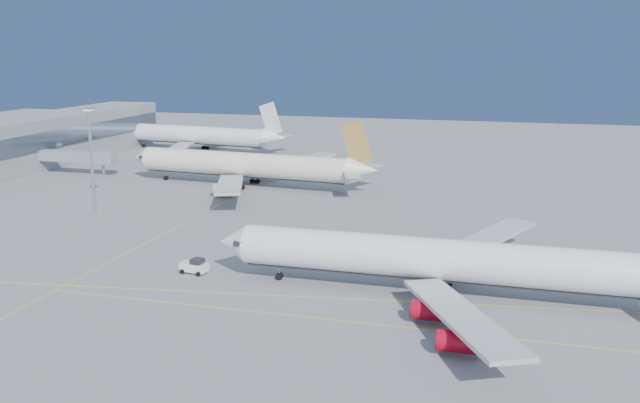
{
  "coord_description": "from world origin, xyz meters",
  "views": [
    {
      "loc": [
        25.97,
        -101.03,
        36.15
      ],
      "look_at": [
        -9.88,
        26.08,
        7.0
      ],
      "focal_mm": 40.0,
      "sensor_mm": 36.0,
      "label": 1
    }
  ],
  "objects_px": {
    "airliner_virgin": "(445,261)",
    "airliner_third": "(199,135)",
    "airliner_etihad": "(248,165)",
    "light_mast": "(91,151)",
    "pushback_tug": "(195,266)"
  },
  "relations": [
    {
      "from": "airliner_virgin",
      "to": "airliner_third",
      "type": "bearing_deg",
      "value": 128.58
    },
    {
      "from": "pushback_tug",
      "to": "light_mast",
      "type": "distance_m",
      "value": 52.85
    },
    {
      "from": "airliner_third",
      "to": "light_mast",
      "type": "distance_m",
      "value": 93.58
    },
    {
      "from": "airliner_etihad",
      "to": "airliner_third",
      "type": "relative_size",
      "value": 1.05
    },
    {
      "from": "airliner_third",
      "to": "pushback_tug",
      "type": "distance_m",
      "value": 136.92
    },
    {
      "from": "airliner_etihad",
      "to": "light_mast",
      "type": "bearing_deg",
      "value": -115.13
    },
    {
      "from": "airliner_etihad",
      "to": "pushback_tug",
      "type": "bearing_deg",
      "value": -70.4
    },
    {
      "from": "pushback_tug",
      "to": "airliner_third",
      "type": "bearing_deg",
      "value": 122.96
    },
    {
      "from": "airliner_virgin",
      "to": "light_mast",
      "type": "relative_size",
      "value": 3.08
    },
    {
      "from": "light_mast",
      "to": "airliner_third",
      "type": "bearing_deg",
      "value": 101.02
    },
    {
      "from": "airliner_virgin",
      "to": "light_mast",
      "type": "xyz_separation_m",
      "value": [
        -79.53,
        32.37,
        8.33
      ]
    },
    {
      "from": "airliner_virgin",
      "to": "light_mast",
      "type": "distance_m",
      "value": 86.27
    },
    {
      "from": "airliner_virgin",
      "to": "pushback_tug",
      "type": "bearing_deg",
      "value": -179.06
    },
    {
      "from": "airliner_etihad",
      "to": "pushback_tug",
      "type": "xyz_separation_m",
      "value": [
        17.9,
        -69.75,
        -4.45
      ]
    },
    {
      "from": "airliner_virgin",
      "to": "airliner_third",
      "type": "distance_m",
      "value": 157.55
    }
  ]
}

